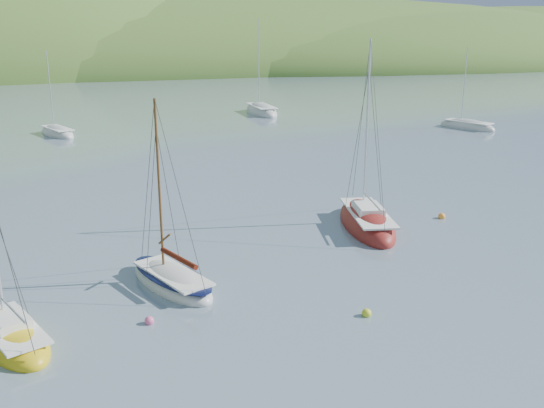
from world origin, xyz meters
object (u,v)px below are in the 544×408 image
object	(u,v)px
daysailer_white	(172,281)
distant_sloop_a	(57,134)
sloop_red	(367,223)
sailboat_yellow	(12,338)
distant_sloop_b	(261,112)
distant_sloop_d	(467,127)

from	to	relation	value
daysailer_white	distant_sloop_a	xyz separation A→B (m)	(-5.94, 43.78, -0.04)
daysailer_white	sloop_red	distance (m)	13.26
sailboat_yellow	distant_sloop_b	distance (m)	62.67
sloop_red	distant_sloop_a	bearing A→B (deg)	127.02
sloop_red	distant_sloop_d	size ratio (longest dim) A/B	1.17
distant_sloop_b	distant_sloop_d	size ratio (longest dim) A/B	1.34
distant_sloop_a	distant_sloop_d	size ratio (longest dim) A/B	0.97
sailboat_yellow	distant_sloop_d	size ratio (longest dim) A/B	0.73
sloop_red	distant_sloop_d	world-z (taller)	sloop_red
distant_sloop_a	sailboat_yellow	bearing A→B (deg)	-112.84
sloop_red	sailboat_yellow	world-z (taller)	sloop_red
sailboat_yellow	distant_sloop_a	distance (m)	47.17
daysailer_white	distant_sloop_b	distance (m)	56.99
daysailer_white	distant_sloop_b	xyz separation A→B (m)	(20.17, 53.30, 0.01)
sloop_red	daysailer_white	bearing A→B (deg)	-146.11
sloop_red	distant_sloop_a	distance (m)	42.88
sloop_red	sailboat_yellow	xyz separation A→B (m)	(-18.84, -8.36, -0.05)
daysailer_white	sloop_red	size ratio (longest dim) A/B	0.78
distant_sloop_b	daysailer_white	bearing A→B (deg)	-110.80
daysailer_white	distant_sloop_d	distance (m)	52.18
sailboat_yellow	distant_sloop_d	world-z (taller)	distant_sloop_d
distant_sloop_b	distant_sloop_a	bearing A→B (deg)	-160.04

